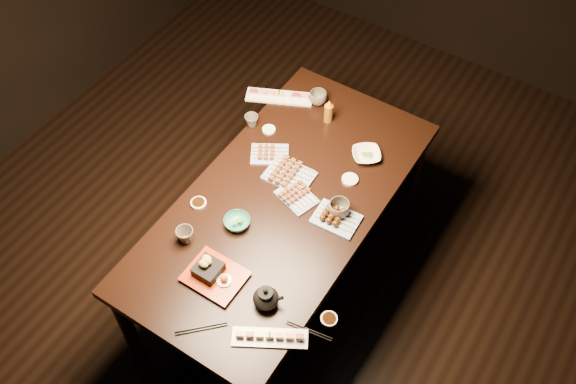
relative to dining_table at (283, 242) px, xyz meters
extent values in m
plane|color=black|center=(-0.13, -0.11, -0.38)|extent=(5.00, 5.00, 0.00)
cube|color=black|center=(0.00, 0.00, 0.00)|extent=(1.34, 1.97, 0.75)
imported|color=#297E5F|center=(-0.11, -0.24, 0.40)|extent=(0.16, 0.16, 0.04)
imported|color=#FCE9CE|center=(0.21, 0.48, 0.39)|extent=(0.21, 0.21, 0.04)
imported|color=brown|center=(-0.26, -0.45, 0.41)|extent=(0.09, 0.09, 0.08)
imported|color=brown|center=(0.28, 0.08, 0.42)|extent=(0.11, 0.11, 0.09)
imported|color=brown|center=(-0.43, 0.35, 0.41)|extent=(0.08, 0.08, 0.07)
imported|color=brown|center=(-0.21, 0.69, 0.41)|extent=(0.11, 0.11, 0.08)
cylinder|color=brown|center=(-0.09, 0.61, 0.45)|extent=(0.06, 0.06, 0.15)
cylinder|color=white|center=(-0.34, -0.24, 0.38)|extent=(0.11, 0.11, 0.01)
cylinder|color=white|center=(0.22, 0.30, 0.38)|extent=(0.10, 0.10, 0.02)
cylinder|color=white|center=(0.53, -0.44, 0.38)|extent=(0.08, 0.08, 0.01)
cylinder|color=white|center=(-0.33, 0.36, 0.38)|extent=(0.10, 0.10, 0.01)
camera|label=1|loc=(1.06, -1.61, 2.95)|focal=40.00mm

